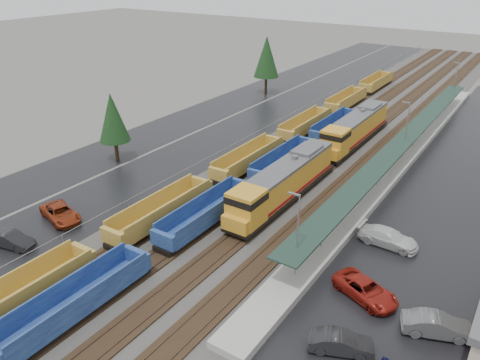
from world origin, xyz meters
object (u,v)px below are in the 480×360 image
(parked_car_east_a, at_px, (341,343))
(parked_car_west_c, at_px, (61,213))
(parked_car_east_c, at_px, (388,238))
(parked_car_east_e, at_px, (437,326))
(locomotive_lead, at_px, (282,183))
(parked_car_west_b, at_px, (12,240))
(well_string_blue, at_px, (207,214))
(well_string_yellow, at_px, (249,160))
(parked_car_east_b, at_px, (365,290))
(locomotive_trail, at_px, (355,129))

(parked_car_east_a, bearing_deg, parked_car_west_c, 64.66)
(parked_car_west_c, relative_size, parked_car_east_a, 1.24)
(parked_car_east_c, relative_size, parked_car_east_e, 1.14)
(locomotive_lead, distance_m, parked_car_west_b, 26.91)
(well_string_blue, bearing_deg, parked_car_east_c, 20.99)
(parked_car_west_c, distance_m, parked_car_east_c, 32.18)
(parked_car_west_c, distance_m, parked_car_east_e, 35.80)
(parked_car_west_c, height_order, parked_car_east_c, parked_car_east_c)
(well_string_yellow, xyz_separation_m, parked_car_east_b, (21.06, -16.03, -0.44))
(well_string_blue, height_order, parked_car_east_c, well_string_blue)
(parked_car_west_b, xyz_separation_m, parked_car_east_b, (29.58, 11.03, 0.01))
(locomotive_trail, height_order, parked_car_east_a, locomotive_trail)
(parked_car_east_a, xyz_separation_m, parked_car_east_e, (5.01, 5.22, 0.07))
(locomotive_trail, xyz_separation_m, parked_car_west_c, (-16.90, -36.54, -1.64))
(locomotive_trail, relative_size, parked_car_east_e, 4.11)
(parked_car_east_b, relative_size, parked_car_east_e, 1.12)
(locomotive_trail, xyz_separation_m, parked_car_east_b, (13.06, -31.15, -1.65))
(well_string_blue, xyz_separation_m, parked_car_west_b, (-12.52, -13.16, -0.44))
(parked_car_east_a, bearing_deg, parked_car_east_c, -18.08)
(locomotive_trail, xyz_separation_m, parked_car_east_e, (18.64, -32.21, -1.61))
(parked_car_east_e, bearing_deg, parked_car_west_b, 84.83)
(locomotive_trail, distance_m, parked_car_east_a, 39.87)
(well_string_blue, distance_m, parked_car_west_b, 18.17)
(locomotive_lead, distance_m, parked_car_east_e, 21.81)
(parked_car_east_b, relative_size, parked_car_east_c, 0.98)
(well_string_yellow, height_order, parked_car_east_c, well_string_yellow)
(locomotive_lead, relative_size, parked_car_east_e, 4.11)
(parked_car_east_b, bearing_deg, parked_car_west_b, 132.50)
(locomotive_lead, height_order, parked_car_east_b, locomotive_lead)
(well_string_yellow, relative_size, parked_car_east_c, 19.97)
(locomotive_lead, distance_m, parked_car_east_b, 16.62)
(parked_car_east_e, bearing_deg, locomotive_trail, 9.06)
(well_string_blue, height_order, parked_car_east_b, well_string_blue)
(parked_car_west_b, relative_size, parked_car_west_c, 0.81)
(parked_car_east_b, height_order, parked_car_east_e, parked_car_east_e)
(well_string_blue, xyz_separation_m, parked_car_east_c, (16.20, 6.22, -0.38))
(parked_car_east_a, bearing_deg, well_string_blue, 40.81)
(well_string_blue, distance_m, parked_car_west_c, 14.94)
(well_string_yellow, distance_m, parked_car_east_a, 31.08)
(locomotive_trail, bearing_deg, parked_car_west_b, -111.39)
(parked_car_east_a, bearing_deg, parked_car_west_b, 75.27)
(parked_car_west_c, bearing_deg, locomotive_lead, -32.68)
(well_string_blue, xyz_separation_m, parked_car_east_e, (22.64, -3.20, -0.38))
(well_string_yellow, distance_m, parked_car_east_e, 31.66)
(parked_car_west_b, height_order, parked_car_east_a, parked_car_west_b)
(locomotive_trail, height_order, parked_car_east_c, locomotive_trail)
(locomotive_trail, bearing_deg, parked_car_east_e, -59.94)
(locomotive_lead, bearing_deg, parked_car_east_b, -37.85)
(locomotive_lead, distance_m, well_string_blue, 9.04)
(well_string_yellow, xyz_separation_m, well_string_blue, (4.00, -13.90, -0.01))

